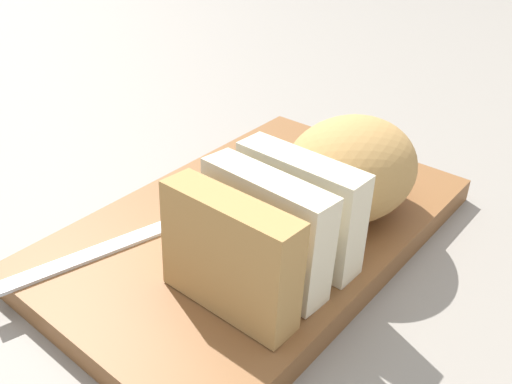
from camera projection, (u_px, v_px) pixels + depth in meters
name	position (u px, v px, depth m)	size (l,w,h in m)	color
ground_plane	(256.00, 240.00, 0.52)	(3.00, 3.00, 0.00)	gray
cutting_board	(256.00, 230.00, 0.52)	(0.39, 0.25, 0.02)	brown
bread_loaf	(321.00, 190.00, 0.47)	(0.25, 0.12, 0.09)	tan
bread_knife	(217.00, 201.00, 0.52)	(0.27, 0.10, 0.02)	silver
crumb_near_knife	(291.00, 231.00, 0.49)	(0.01, 0.01, 0.01)	tan
crumb_near_loaf	(320.00, 202.00, 0.53)	(0.01, 0.01, 0.01)	tan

